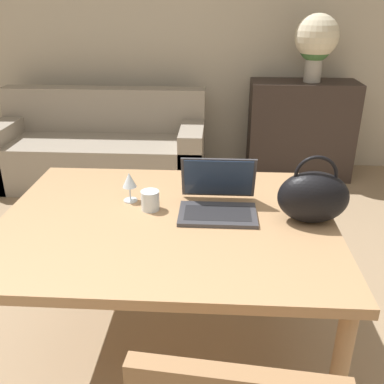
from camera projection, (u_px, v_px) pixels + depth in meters
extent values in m
cube|color=#BCB29E|center=(197.00, 24.00, 3.96)|extent=(10.00, 0.06, 2.70)
cube|color=#A87F56|center=(167.00, 222.00, 1.78)|extent=(1.38, 1.07, 0.04)
cylinder|color=#A87F56|center=(67.00, 237.00, 2.40)|extent=(0.06, 0.06, 0.70)
cylinder|color=#A87F56|center=(293.00, 244.00, 2.33)|extent=(0.06, 0.06, 0.70)
cube|color=gray|center=(100.00, 161.00, 3.92)|extent=(1.90, 0.77, 0.42)
cube|color=gray|center=(104.00, 109.00, 4.01)|extent=(1.90, 0.20, 0.40)
cube|color=gray|center=(9.00, 152.00, 3.94)|extent=(0.20, 0.77, 0.56)
cube|color=gray|center=(192.00, 155.00, 3.85)|extent=(0.20, 0.77, 0.56)
cube|color=#332823|center=(300.00, 130.00, 3.99)|extent=(0.95, 0.40, 0.90)
cube|color=#38383D|center=(218.00, 214.00, 1.78)|extent=(0.32, 0.21, 0.02)
cube|color=black|center=(218.00, 213.00, 1.77)|extent=(0.28, 0.14, 0.00)
cube|color=#38383D|center=(218.00, 178.00, 1.87)|extent=(0.32, 0.08, 0.20)
cube|color=#23334C|center=(218.00, 178.00, 1.86)|extent=(0.30, 0.07, 0.18)
cylinder|color=silver|center=(150.00, 200.00, 1.82)|extent=(0.08, 0.08, 0.09)
cylinder|color=silver|center=(131.00, 200.00, 1.91)|extent=(0.06, 0.06, 0.01)
cylinder|color=silver|center=(130.00, 193.00, 1.90)|extent=(0.01, 0.01, 0.06)
cone|color=silver|center=(129.00, 180.00, 1.87)|extent=(0.06, 0.06, 0.07)
ellipsoid|color=black|center=(313.00, 197.00, 1.70)|extent=(0.28, 0.17, 0.21)
torus|color=black|center=(316.00, 176.00, 1.66)|extent=(0.17, 0.01, 0.17)
cylinder|color=#9E998E|center=(313.00, 68.00, 3.73)|extent=(0.15, 0.15, 0.24)
sphere|color=#3D6B38|center=(316.00, 45.00, 3.65)|extent=(0.28, 0.28, 0.28)
sphere|color=beige|center=(317.00, 36.00, 3.62)|extent=(0.37, 0.37, 0.37)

